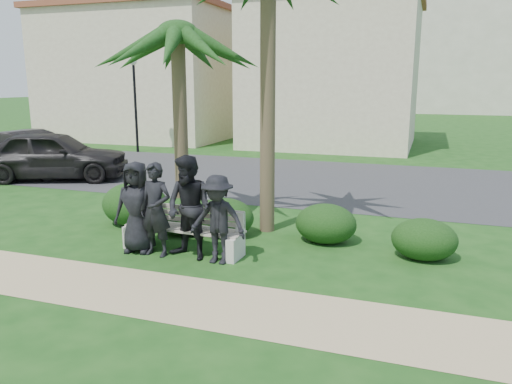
% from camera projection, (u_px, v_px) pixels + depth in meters
% --- Properties ---
extents(ground, '(160.00, 160.00, 0.00)m').
position_uv_depth(ground, '(204.00, 256.00, 9.34)').
color(ground, '#174313').
rests_on(ground, ground).
extents(footpath, '(30.00, 1.60, 0.01)m').
position_uv_depth(footpath, '(155.00, 294.00, 7.68)').
color(footpath, tan).
rests_on(footpath, ground).
extents(asphalt_street, '(160.00, 8.00, 0.01)m').
position_uv_depth(asphalt_street, '(305.00, 179.00, 16.72)').
color(asphalt_street, '#2D2D30').
rests_on(asphalt_street, ground).
extents(stucco_bldg_left, '(10.40, 8.40, 7.30)m').
position_uv_depth(stucco_bldg_left, '(146.00, 74.00, 29.00)').
color(stucco_bldg_left, beige).
rests_on(stucco_bldg_left, ground).
extents(stucco_bldg_right, '(8.40, 8.40, 7.30)m').
position_uv_depth(stucco_bldg_right, '(334.00, 73.00, 25.47)').
color(stucco_bldg_right, beige).
rests_on(stucco_bldg_right, ground).
extents(street_lamp, '(0.36, 0.36, 4.29)m').
position_uv_depth(street_lamp, '(135.00, 88.00, 22.66)').
color(street_lamp, black).
rests_on(street_lamp, ground).
extents(park_bench, '(2.40, 0.64, 0.83)m').
position_uv_depth(park_bench, '(184.00, 232.00, 9.56)').
color(park_bench, '#A29688').
rests_on(park_bench, ground).
extents(man_a, '(0.93, 0.68, 1.75)m').
position_uv_depth(man_a, '(137.00, 207.00, 9.45)').
color(man_a, black).
rests_on(man_a, ground).
extents(man_b, '(0.66, 0.45, 1.76)m').
position_uv_depth(man_b, '(156.00, 210.00, 9.24)').
color(man_b, black).
rests_on(man_b, ground).
extents(man_c, '(1.08, 0.93, 1.92)m').
position_uv_depth(man_c, '(189.00, 208.00, 9.05)').
color(man_c, black).
rests_on(man_c, ground).
extents(man_d, '(1.04, 0.60, 1.61)m').
position_uv_depth(man_d, '(218.00, 220.00, 8.85)').
color(man_d, black).
rests_on(man_d, ground).
extents(hedge_a, '(1.54, 1.28, 1.01)m').
position_uv_depth(hedge_a, '(135.00, 203.00, 11.35)').
color(hedge_a, '#13340E').
rests_on(hedge_a, ground).
extents(hedge_b, '(1.21, 1.00, 0.79)m').
position_uv_depth(hedge_b, '(180.00, 216.00, 10.67)').
color(hedge_b, '#13340E').
rests_on(hedge_b, ground).
extents(hedge_c, '(1.05, 0.86, 0.68)m').
position_uv_depth(hedge_c, '(205.00, 214.00, 11.01)').
color(hedge_c, '#13340E').
rests_on(hedge_c, ground).
extents(hedge_d, '(1.26, 1.04, 0.82)m').
position_uv_depth(hedge_d, '(225.00, 216.00, 10.57)').
color(hedge_d, '#13340E').
rests_on(hedge_d, ground).
extents(hedge_e, '(1.25, 1.03, 0.81)m').
position_uv_depth(hedge_e, '(326.00, 222.00, 10.12)').
color(hedge_e, '#13340E').
rests_on(hedge_e, ground).
extents(hedge_f, '(1.19, 0.98, 0.77)m').
position_uv_depth(hedge_f, '(424.00, 238.00, 9.17)').
color(hedge_f, '#13340E').
rests_on(hedge_f, ground).
extents(palm_left, '(3.00, 3.00, 5.15)m').
position_uv_depth(palm_left, '(178.00, 35.00, 10.87)').
color(palm_left, brown).
rests_on(palm_left, ground).
extents(car_a, '(5.18, 3.59, 1.64)m').
position_uv_depth(car_a, '(53.00, 155.00, 16.55)').
color(car_a, black).
rests_on(car_a, ground).
extents(car_b, '(4.71, 1.76, 1.54)m').
position_uv_depth(car_b, '(32.00, 153.00, 17.33)').
color(car_b, black).
rests_on(car_b, ground).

